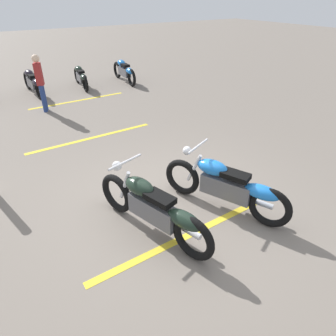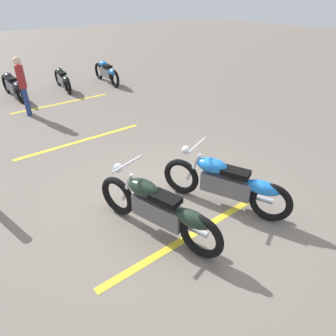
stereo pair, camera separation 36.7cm
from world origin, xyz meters
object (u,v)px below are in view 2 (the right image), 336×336
Objects in this scene: motorcycle_dark_foreground at (159,209)px; motorcycle_row_left at (62,79)px; motorcycle_row_far_left at (107,72)px; motorcycle_row_center at (12,85)px; bystander_near_row at (22,84)px; motorcycle_bright_foreground at (227,183)px.

motorcycle_dark_foreground reaches higher than motorcycle_row_left.
motorcycle_row_center is (0.18, 3.42, -0.00)m from motorcycle_row_far_left.
motorcycle_dark_foreground is 8.94m from motorcycle_row_far_left.
motorcycle_dark_foreground is at bearing 174.24° from motorcycle_row_left.
bystander_near_row is at bearing -15.57° from motorcycle_dark_foreground.
motorcycle_bright_foreground is at bearing 123.86° from bystander_near_row.
motorcycle_bright_foreground reaches higher than motorcycle_row_center.
motorcycle_row_far_left reaches higher than motorcycle_row_left.
motorcycle_bright_foreground is 1.27× the size of bystander_near_row.
motorcycle_bright_foreground is 0.97× the size of motorcycle_row_center.
motorcycle_dark_foreground is 1.09× the size of motorcycle_row_left.
motorcycle_bright_foreground and motorcycle_dark_foreground have the same top height.
motorcycle_row_center is (8.42, -0.04, -0.02)m from motorcycle_dark_foreground.
motorcycle_row_center is at bearing 90.56° from motorcycle_row_far_left.
motorcycle_dark_foreground is at bearing 160.71° from motorcycle_row_far_left.
motorcycle_row_center reaches higher than motorcycle_row_left.
bystander_near_row reaches higher than motorcycle_row_center.
motorcycle_row_far_left is 1.01× the size of motorcycle_row_center.
bystander_near_row is (-1.77, 3.51, 0.47)m from motorcycle_row_far_left.
bystander_near_row is at bearing 143.11° from motorcycle_row_left.
motorcycle_bright_foreground is 8.64m from motorcycle_row_center.
motorcycle_row_left is 2.69m from bystander_near_row.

